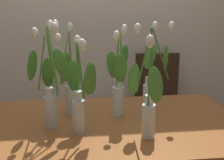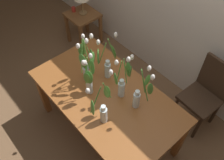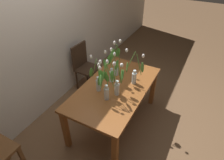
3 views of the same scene
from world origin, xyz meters
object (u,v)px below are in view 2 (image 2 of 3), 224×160
Objects in this scene: tulip_vase_5 at (140,94)px; pillar_candle at (74,9)px; dining_table at (106,100)px; tulip_vase_0 at (107,64)px; tulip_vase_2 at (103,109)px; dining_chair at (206,92)px; tulip_vase_3 at (87,63)px; tulip_vase_4 at (89,80)px; tulip_vase_1 at (123,81)px; side_table at (83,20)px.

pillar_candle is at bearing 163.15° from tulip_vase_5.
tulip_vase_0 reaches higher than dining_table.
tulip_vase_2 is 1.32m from dining_chair.
tulip_vase_3 reaches higher than tulip_vase_4.
tulip_vase_4 is at bearing -77.31° from tulip_vase_0.
side_table is (-1.62, 0.68, -0.51)m from tulip_vase_1.
tulip_vase_1 is (0.11, 0.12, 0.30)m from dining_table.
tulip_vase_0 is at bearing 169.33° from tulip_vase_1.
dining_table is at bearing -121.32° from dining_chair.
tulip_vase_0 is at bearing -21.08° from pillar_candle.
tulip_vase_1 is at bearing 106.27° from tulip_vase_2.
tulip_vase_3 is (-0.28, -0.01, 0.33)m from dining_table.
tulip_vase_5 is (0.21, 0.02, -0.02)m from tulip_vase_1.
side_table is (-1.32, 0.62, -0.49)m from tulip_vase_0.
tulip_vase_5 is 1.02× the size of side_table.
side_table is at bearing 157.24° from tulip_vase_1.
dining_table is at bearing 40.85° from tulip_vase_4.
tulip_vase_1 is at bearing -19.42° from pillar_candle.
tulip_vase_2 is at bearing -108.24° from dining_chair.
tulip_vase_5 is 0.97m from dining_chair.
side_table is at bearing 149.46° from tulip_vase_2.
tulip_vase_0 is 0.29m from tulip_vase_4.
tulip_vase_5 is 7.48× the size of pillar_candle.
tulip_vase_4 is at bearing -33.16° from side_table.
dining_chair is 2.12m from side_table.
tulip_vase_0 is at bearing 102.69° from tulip_vase_4.
tulip_vase_0 reaches higher than dining_chair.
tulip_vase_0 is 0.50m from tulip_vase_5.
dining_chair is 12.40× the size of pillar_candle.
pillar_candle is at bearing 152.81° from tulip_vase_2.
tulip_vase_3 is 0.62m from tulip_vase_5.
tulip_vase_4 is at bearing -29.03° from pillar_candle.
dining_chair is at bearing 60.31° from tulip_vase_1.
tulip_vase_0 is 1.19m from dining_chair.
tulip_vase_3 is 1.57m from side_table.
tulip_vase_5 reaches higher than tulip_vase_4.
tulip_vase_0 is at bearing 176.40° from tulip_vase_5.
tulip_vase_2 is 1.02× the size of tulip_vase_5.
tulip_vase_0 is at bearing -134.26° from dining_chair.
tulip_vase_1 is 1.06× the size of tulip_vase_4.
pillar_candle is (-1.96, 0.59, -0.34)m from tulip_vase_5.
tulip_vase_3 is (-0.10, -0.19, 0.06)m from tulip_vase_0.
tulip_vase_5 is at bearing -16.85° from pillar_candle.
tulip_vase_3 reaches higher than pillar_candle.
tulip_vase_1 is 1.07m from dining_chair.
dining_chair is at bearing 71.47° from tulip_vase_5.
tulip_vase_2 reaches higher than dining_table.
pillar_candle is at bearing 158.92° from tulip_vase_0.
tulip_vase_0 is 0.98× the size of tulip_vase_5.
tulip_vase_0 is 0.22m from tulip_vase_3.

